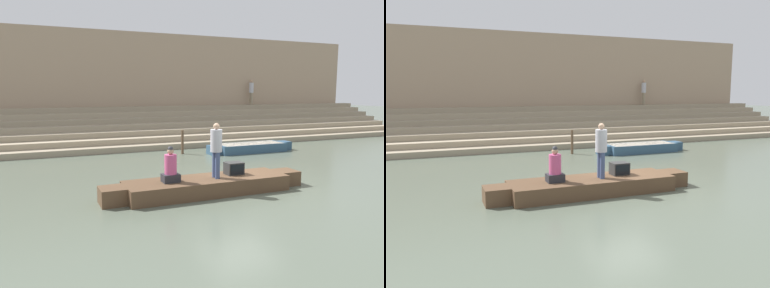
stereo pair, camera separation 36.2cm
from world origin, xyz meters
TOP-DOWN VIEW (x-y plane):
  - ground_plane at (0.00, 0.00)m, footprint 120.00×120.00m
  - ghat_steps at (0.00, 11.66)m, footprint 36.00×5.52m
  - back_wall at (0.00, 14.23)m, footprint 34.20×1.28m
  - rowboat_main at (-1.37, -0.37)m, footprint 6.54×1.53m
  - person_standing at (-1.11, -0.45)m, footprint 0.36×0.36m
  - person_rowing at (-2.57, -0.40)m, footprint 0.50×0.39m
  - tv_set at (-0.35, -0.23)m, footprint 0.55×0.44m
  - moored_boat_shore at (4.08, 5.91)m, footprint 4.73×1.28m
  - mooring_post at (0.61, 6.68)m, footprint 0.13×0.13m
  - person_on_steps at (8.65, 13.24)m, footprint 0.33×0.33m

SIDE VIEW (x-z plane):
  - ground_plane at x=0.00m, z-range 0.00..0.00m
  - moored_boat_shore at x=4.08m, z-range 0.02..0.46m
  - rowboat_main at x=-1.37m, z-range 0.02..0.49m
  - mooring_post at x=0.61m, z-range 0.00..1.20m
  - tv_set at x=-0.35m, z-range 0.48..0.87m
  - ghat_steps at x=0.00m, z-range -0.30..1.82m
  - person_rowing at x=-2.57m, z-range 0.36..1.43m
  - person_standing at x=-1.11m, z-range 0.60..2.29m
  - person_on_steps at x=8.65m, z-range 2.27..4.08m
  - back_wall at x=0.00m, z-range -0.03..6.88m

